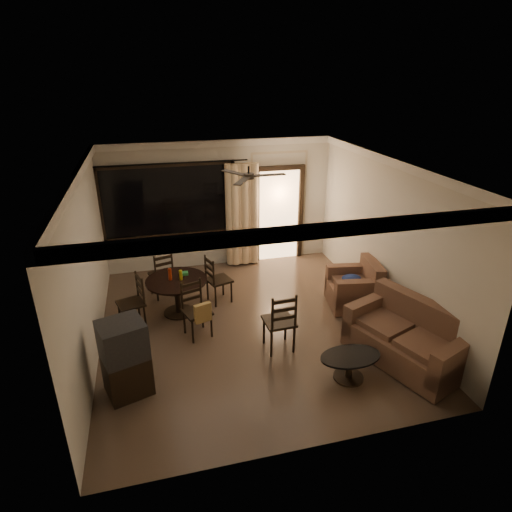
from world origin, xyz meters
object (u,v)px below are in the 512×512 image
object	(u,v)px
dining_chair_south	(198,320)
side_chair	(279,332)
dining_chair_east	(219,288)
sofa	(408,339)
coffee_table	(350,363)
armchair	(356,288)
tv_cabinet	(125,358)
dining_table	(177,287)
dining_chair_north	(162,283)
dining_chair_west	(133,312)

from	to	relation	value
dining_chair_south	side_chair	bearing A→B (deg)	-47.34
dining_chair_east	sofa	distance (m)	3.54
dining_chair_south	sofa	size ratio (longest dim) A/B	0.49
dining_chair_south	coffee_table	bearing A→B (deg)	-57.28
dining_chair_east	armchair	xyz separation A→B (m)	(2.47, -0.80, 0.08)
dining_chair_south	coffee_table	distance (m)	2.56
dining_chair_south	tv_cabinet	world-z (taller)	tv_cabinet
side_chair	tv_cabinet	bearing A→B (deg)	8.09
sofa	dining_table	bearing A→B (deg)	124.51
coffee_table	dining_chair_north	bearing A→B (deg)	127.63
sofa	coffee_table	xyz separation A→B (m)	(-1.05, -0.19, -0.11)
dining_chair_east	side_chair	bearing A→B (deg)	-176.82
coffee_table	side_chair	xyz separation A→B (m)	(-0.77, 0.95, 0.05)
dining_chair_south	dining_table	bearing A→B (deg)	89.88
dining_table	dining_chair_east	distance (m)	0.87
dining_chair_south	dining_chair_west	bearing A→B (deg)	134.30
dining_table	dining_chair_east	xyz separation A→B (m)	(0.80, 0.25, -0.26)
armchair	side_chair	bearing A→B (deg)	-142.52
dining_table	tv_cabinet	bearing A→B (deg)	-113.55
dining_chair_east	tv_cabinet	world-z (taller)	tv_cabinet
coffee_table	dining_chair_south	bearing A→B (deg)	140.31
dining_table	side_chair	world-z (taller)	side_chair
dining_table	side_chair	bearing A→B (deg)	-45.86
coffee_table	armchair	bearing A→B (deg)	61.43
dining_chair_south	armchair	world-z (taller)	dining_chair_south
dining_chair_north	dining_chair_east	bearing A→B (deg)	136.76
dining_table	dining_chair_east	bearing A→B (deg)	17.50
sofa	coffee_table	bearing A→B (deg)	169.40
sofa	side_chair	bearing A→B (deg)	136.46
tv_cabinet	dining_chair_north	bearing A→B (deg)	59.20
dining_chair_east	side_chair	size ratio (longest dim) A/B	0.91
dining_table	armchair	world-z (taller)	dining_table
dining_chair_south	tv_cabinet	distance (m)	1.60
dining_chair_west	armchair	size ratio (longest dim) A/B	0.95
dining_chair_west	sofa	bearing A→B (deg)	46.12
sofa	armchair	xyz separation A→B (m)	(-0.01, 1.72, -0.01)
dining_table	tv_cabinet	xyz separation A→B (m)	(-0.85, -1.95, 0.01)
dining_table	dining_chair_west	size ratio (longest dim) A/B	1.15
dining_table	dining_chair_west	xyz separation A→B (m)	(-0.80, -0.25, -0.26)
coffee_table	tv_cabinet	bearing A→B (deg)	170.69
dining_chair_north	dining_chair_south	bearing A→B (deg)	90.00
dining_chair_south	dining_chair_north	distance (m)	1.64
dining_chair_north	side_chair	world-z (taller)	side_chair
dining_chair_east	side_chair	world-z (taller)	side_chair
dining_table	side_chair	xyz separation A→B (m)	(1.46, -1.51, -0.23)
dining_table	coffee_table	xyz separation A→B (m)	(2.23, -2.46, -0.28)
dining_table	dining_chair_north	size ratio (longest dim) A/B	1.15
dining_chair_east	tv_cabinet	xyz separation A→B (m)	(-1.65, -2.20, 0.27)
tv_cabinet	armchair	world-z (taller)	tv_cabinet
dining_chair_west	dining_chair_south	xyz separation A→B (m)	(1.06, -0.56, 0.02)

